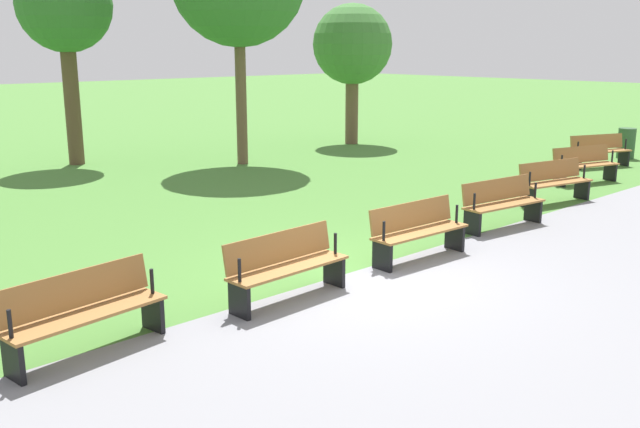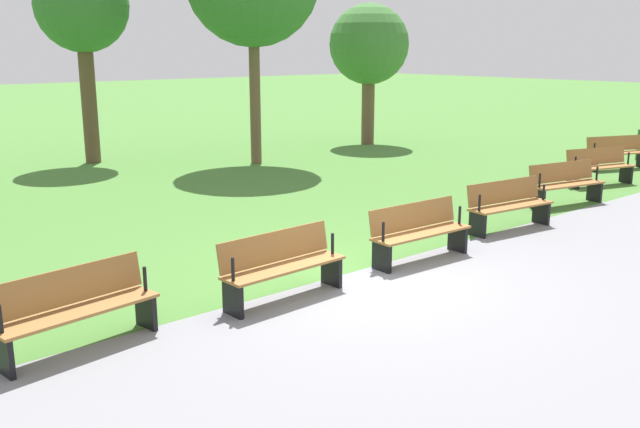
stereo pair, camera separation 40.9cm
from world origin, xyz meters
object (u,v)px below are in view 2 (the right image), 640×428
(bench_2, at_px, (565,183))
(tree_4, at_px, (369,46))
(bench_5, at_px, (282,264))
(tree_1, at_px, (82,9))
(bench_3, at_px, (508,204))
(bench_6, at_px, (75,307))
(bench_4, at_px, (419,230))
(bench_0, at_px, (617,152))
(bench_1, at_px, (599,166))

(bench_2, relative_size, tree_4, 0.40)
(bench_5, bearing_deg, tree_1, -104.18)
(bench_3, bearing_deg, bench_2, -163.62)
(bench_6, relative_size, tree_1, 0.33)
(bench_4, relative_size, tree_1, 0.32)
(bench_2, height_order, bench_3, same)
(tree_1, bearing_deg, bench_6, 66.68)
(bench_2, height_order, bench_5, same)
(bench_3, bearing_deg, bench_0, -158.95)
(bench_4, height_order, tree_1, tree_1)
(bench_5, bearing_deg, bench_6, -7.02)
(bench_1, relative_size, bench_2, 1.00)
(bench_3, bearing_deg, bench_6, 7.04)
(bench_2, distance_m, tree_1, 13.54)
(bench_2, bearing_deg, bench_4, 18.74)
(bench_1, bearing_deg, bench_4, 25.76)
(bench_5, bearing_deg, bench_3, 179.99)
(bench_1, bearing_deg, bench_3, 28.10)
(bench_2, bearing_deg, bench_6, 14.06)
(bench_1, distance_m, tree_1, 14.26)
(bench_0, distance_m, tree_4, 8.73)
(bench_0, height_order, bench_5, same)
(tree_4, bearing_deg, bench_5, 41.73)
(bench_3, relative_size, tree_4, 0.39)
(tree_1, relative_size, tree_4, 1.21)
(bench_4, relative_size, tree_4, 0.39)
(bench_0, relative_size, bench_4, 1.02)
(bench_0, relative_size, bench_2, 1.00)
(bench_2, bearing_deg, tree_1, -53.82)
(bench_0, bearing_deg, bench_1, 39.80)
(bench_0, relative_size, tree_1, 0.33)
(bench_0, distance_m, bench_6, 15.92)
(bench_1, distance_m, bench_4, 8.02)
(bench_0, height_order, tree_1, tree_1)
(bench_4, bearing_deg, bench_6, 0.01)
(bench_6, xyz_separation_m, tree_1, (-5.29, -12.26, 3.81))
(bench_2, bearing_deg, bench_5, 16.40)
(bench_6, bearing_deg, bench_4, 170.63)
(bench_4, bearing_deg, bench_3, -172.98)
(bench_4, xyz_separation_m, bench_5, (2.68, 0.00, 0.00))
(bench_1, height_order, bench_5, same)
(bench_6, bearing_deg, tree_4, -151.72)
(bench_6, bearing_deg, bench_1, 177.63)
(tree_4, bearing_deg, bench_6, 35.32)
(bench_4, xyz_separation_m, tree_4, (-8.82, -10.26, 2.83))
(bench_0, xyz_separation_m, bench_2, (5.14, 1.51, 0.00))
(bench_1, bearing_deg, bench_6, 21.09)
(bench_3, xyz_separation_m, tree_1, (2.74, -12.26, 3.81))
(bench_5, height_order, tree_4, tree_4)
(bench_1, relative_size, tree_4, 0.40)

